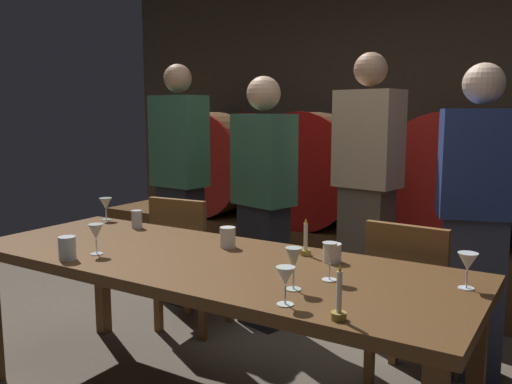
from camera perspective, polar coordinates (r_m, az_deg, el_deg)
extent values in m
cube|color=#473A2D|center=(4.77, 15.60, 7.11)|extent=(5.74, 0.24, 2.64)
cube|color=brown|center=(4.40, 13.02, -7.07)|extent=(5.17, 0.90, 0.49)
cylinder|color=brown|center=(4.97, -3.78, 3.16)|extent=(0.92, 0.75, 0.92)
cylinder|color=#B21C16|center=(4.66, -6.57, 2.77)|extent=(0.93, 0.03, 0.93)
cylinder|color=#B21C16|center=(5.29, -1.31, 3.50)|extent=(0.93, 0.03, 0.93)
cylinder|color=#2D2D33|center=(4.97, -3.78, 3.16)|extent=(0.92, 0.04, 0.92)
cylinder|color=#513319|center=(4.46, 6.79, 2.52)|extent=(0.92, 0.75, 0.92)
cylinder|color=maroon|center=(4.11, 4.49, 2.05)|extent=(0.93, 0.03, 0.93)
cylinder|color=maroon|center=(4.82, 8.76, 2.92)|extent=(0.93, 0.03, 0.93)
cylinder|color=#2D2D33|center=(4.46, 6.79, 2.52)|extent=(0.92, 0.04, 0.92)
cylinder|color=brown|center=(4.13, 20.48, 1.57)|extent=(0.92, 0.75, 0.92)
cylinder|color=#B21C16|center=(3.75, 19.29, 0.98)|extent=(0.93, 0.03, 0.93)
cylinder|color=#B21C16|center=(4.51, 21.47, 2.05)|extent=(0.93, 0.03, 0.93)
cylinder|color=#2D2D33|center=(4.13, 20.48, 1.57)|extent=(0.92, 0.04, 0.92)
cube|color=brown|center=(2.50, -5.24, -7.57)|extent=(2.40, 0.87, 0.05)
cube|color=brown|center=(3.60, -16.03, -8.99)|extent=(0.07, 0.07, 0.69)
cube|color=brown|center=(2.54, 22.37, -16.84)|extent=(0.07, 0.07, 0.69)
cube|color=brown|center=(3.56, -6.58, -7.36)|extent=(0.43, 0.43, 0.04)
cube|color=brown|center=(3.36, -8.34, -4.30)|extent=(0.40, 0.07, 0.42)
cube|color=brown|center=(3.68, -2.79, -10.53)|extent=(0.05, 0.05, 0.42)
cube|color=brown|center=(3.85, -7.26, -9.71)|extent=(0.05, 0.05, 0.42)
cube|color=brown|center=(3.40, -5.67, -12.15)|extent=(0.05, 0.05, 0.42)
cube|color=brown|center=(3.59, -10.35, -11.15)|extent=(0.05, 0.05, 0.42)
cube|color=brown|center=(2.91, 16.62, -11.29)|extent=(0.42, 0.42, 0.04)
cube|color=brown|center=(2.68, 15.58, -7.81)|extent=(0.40, 0.06, 0.42)
cube|color=brown|center=(3.10, 20.55, -14.78)|extent=(0.05, 0.05, 0.42)
cube|color=brown|center=(3.19, 14.48, -13.81)|extent=(0.05, 0.05, 0.42)
cube|color=brown|center=(2.80, 18.68, -17.28)|extent=(0.05, 0.05, 0.42)
cube|color=brown|center=(2.90, 11.99, -16.07)|extent=(0.05, 0.05, 0.42)
cube|color=black|center=(4.02, -7.95, -5.56)|extent=(0.31, 0.22, 0.88)
cube|color=#336047|center=(3.91, -8.18, 5.36)|extent=(0.40, 0.27, 0.65)
sphere|color=tan|center=(3.91, -8.32, 11.87)|extent=(0.20, 0.20, 0.20)
cube|color=black|center=(3.57, 0.78, -7.78)|extent=(0.34, 0.27, 0.81)
cube|color=#336047|center=(3.44, 0.81, 3.44)|extent=(0.43, 0.33, 0.58)
sphere|color=#D8A884|center=(3.43, 0.82, 10.43)|extent=(0.22, 0.22, 0.22)
cube|color=brown|center=(3.49, 11.48, -7.19)|extent=(0.33, 0.25, 0.95)
cube|color=tan|center=(3.37, 11.86, 5.53)|extent=(0.42, 0.30, 0.59)
sphere|color=tan|center=(3.37, 12.08, 12.63)|extent=(0.20, 0.20, 0.20)
cube|color=#33384C|center=(3.11, 21.85, -10.36)|extent=(0.35, 0.29, 0.87)
cube|color=navy|center=(2.96, 22.61, 2.82)|extent=(0.44, 0.35, 0.55)
sphere|color=beige|center=(2.95, 23.05, 10.55)|extent=(0.21, 0.21, 0.21)
cylinder|color=olive|center=(2.54, 5.28, -6.42)|extent=(0.05, 0.05, 0.02)
cylinder|color=#EDE5CC|center=(2.52, 5.30, -4.74)|extent=(0.02, 0.02, 0.13)
cone|color=yellow|center=(2.50, 5.32, -3.05)|extent=(0.01, 0.01, 0.02)
cylinder|color=olive|center=(1.80, 8.78, -12.89)|extent=(0.05, 0.05, 0.02)
cylinder|color=#EDE5CC|center=(1.77, 8.84, -10.45)|extent=(0.02, 0.02, 0.14)
cone|color=yellow|center=(1.74, 8.90, -7.96)|extent=(0.01, 0.01, 0.02)
cylinder|color=silver|center=(3.47, -15.61, -2.84)|extent=(0.06, 0.06, 0.00)
cylinder|color=silver|center=(3.46, -15.63, -2.30)|extent=(0.01, 0.01, 0.06)
cone|color=silver|center=(3.45, -15.68, -1.20)|extent=(0.08, 0.08, 0.07)
cylinder|color=white|center=(2.65, -16.56, -6.31)|extent=(0.06, 0.06, 0.00)
cylinder|color=white|center=(2.65, -16.59, -5.55)|extent=(0.01, 0.01, 0.07)
cone|color=white|center=(2.63, -16.65, -4.05)|extent=(0.07, 0.07, 0.07)
cylinder|color=silver|center=(2.06, 3.99, -10.26)|extent=(0.06, 0.06, 0.00)
cylinder|color=silver|center=(2.05, 4.00, -9.17)|extent=(0.01, 0.01, 0.08)
cone|color=silver|center=(2.03, 4.03, -7.03)|extent=(0.06, 0.06, 0.08)
cylinder|color=silver|center=(1.91, 3.12, -11.83)|extent=(0.06, 0.06, 0.00)
cylinder|color=silver|center=(1.89, 3.13, -10.82)|extent=(0.01, 0.01, 0.07)
cone|color=silver|center=(1.87, 3.15, -8.91)|extent=(0.07, 0.07, 0.07)
cylinder|color=white|center=(2.19, 7.80, -9.22)|extent=(0.06, 0.06, 0.00)
cylinder|color=white|center=(2.18, 7.81, -8.36)|extent=(0.01, 0.01, 0.06)
cone|color=white|center=(2.15, 7.85, -6.45)|extent=(0.06, 0.06, 0.09)
cylinder|color=white|center=(2.22, 21.42, -9.49)|extent=(0.06, 0.06, 0.00)
cylinder|color=white|center=(2.21, 21.47, -8.59)|extent=(0.01, 0.01, 0.07)
cone|color=white|center=(2.19, 21.57, -6.89)|extent=(0.08, 0.08, 0.07)
cylinder|color=silver|center=(3.18, -12.55, -2.84)|extent=(0.06, 0.06, 0.10)
cylinder|color=silver|center=(2.59, -19.42, -5.65)|extent=(0.08, 0.08, 0.11)
cylinder|color=white|center=(2.66, -3.03, -4.83)|extent=(0.08, 0.08, 0.10)
cylinder|color=white|center=(2.43, 8.09, -6.41)|extent=(0.08, 0.08, 0.08)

